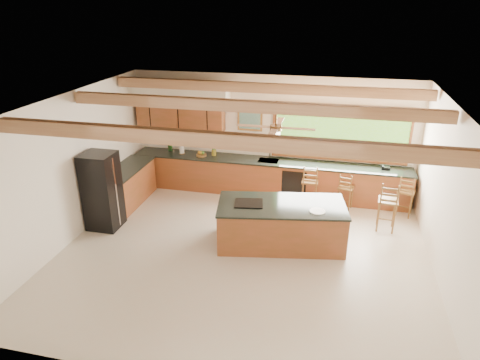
# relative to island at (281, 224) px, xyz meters

# --- Properties ---
(ground) EXTENTS (7.20, 7.20, 0.00)m
(ground) POSITION_rel_island_xyz_m (-0.66, -0.56, -0.45)
(ground) COLOR beige
(ground) RESTS_ON ground
(room_shell) EXTENTS (7.27, 6.54, 3.02)m
(room_shell) POSITION_rel_island_xyz_m (-0.83, 0.10, 1.77)
(room_shell) COLOR silver
(room_shell) RESTS_ON ground
(counter_run) EXTENTS (7.12, 3.10, 1.23)m
(counter_run) POSITION_rel_island_xyz_m (-1.48, 1.96, 0.02)
(counter_run) COLOR brown
(counter_run) RESTS_ON ground
(island) EXTENTS (2.72, 1.63, 0.91)m
(island) POSITION_rel_island_xyz_m (0.00, 0.00, 0.00)
(island) COLOR brown
(island) RESTS_ON ground
(refrigerator) EXTENTS (0.68, 0.65, 1.71)m
(refrigerator) POSITION_rel_island_xyz_m (-3.88, -0.16, 0.41)
(refrigerator) COLOR black
(refrigerator) RESTS_ON ground
(bar_stool_a) EXTENTS (0.40, 0.40, 1.08)m
(bar_stool_a) POSITION_rel_island_xyz_m (0.43, 1.84, 0.19)
(bar_stool_a) COLOR brown
(bar_stool_a) RESTS_ON ground
(bar_stool_b) EXTENTS (0.41, 0.41, 0.94)m
(bar_stool_b) POSITION_rel_island_xyz_m (1.28, 1.84, 0.11)
(bar_stool_b) COLOR brown
(bar_stool_b) RESTS_ON ground
(bar_stool_c) EXTENTS (0.44, 0.44, 1.15)m
(bar_stool_c) POSITION_rel_island_xyz_m (2.16, 1.03, 0.23)
(bar_stool_c) COLOR brown
(bar_stool_c) RESTS_ON ground
(bar_stool_d) EXTENTS (0.44, 0.44, 1.00)m
(bar_stool_d) POSITION_rel_island_xyz_m (2.64, 1.84, 0.15)
(bar_stool_d) COLOR brown
(bar_stool_d) RESTS_ON ground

